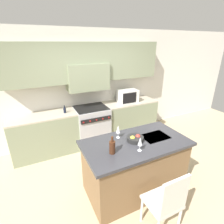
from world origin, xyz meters
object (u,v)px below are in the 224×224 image
(microwave, at_px, (127,96))
(wine_glass_far, at_px, (118,130))
(fruit_bowl, at_px, (135,138))
(oil_bottle_on_counter, at_px, (65,110))
(island_chair, at_px, (167,201))
(range_stove, at_px, (92,125))
(wine_glass_near, at_px, (140,142))
(wine_bottle, at_px, (112,147))

(microwave, height_order, wine_glass_far, microwave)
(fruit_bowl, relative_size, oil_bottle_on_counter, 1.56)
(island_chair, height_order, oil_bottle_on_counter, oil_bottle_on_counter)
(range_stove, distance_m, wine_glass_near, 2.07)
(range_stove, xyz_separation_m, island_chair, (0.08, -2.57, 0.06))
(island_chair, bearing_deg, fruit_bowl, 86.20)
(microwave, bearing_deg, oil_bottle_on_counter, -177.84)
(wine_glass_near, xyz_separation_m, wine_glass_far, (-0.11, 0.46, 0.00))
(wine_bottle, height_order, fruit_bowl, wine_bottle)
(fruit_bowl, bearing_deg, range_stove, 94.39)
(island_chair, xyz_separation_m, oil_bottle_on_counter, (-0.70, 2.52, 0.46))
(range_stove, relative_size, wine_glass_near, 4.36)
(island_chair, distance_m, wine_glass_far, 1.19)
(fruit_bowl, bearing_deg, wine_glass_near, -109.60)
(wine_bottle, height_order, wine_glass_near, wine_bottle)
(microwave, height_order, island_chair, microwave)
(wine_bottle, bearing_deg, island_chair, -59.69)
(island_chair, bearing_deg, microwave, 70.11)
(microwave, xyz_separation_m, wine_glass_far, (-1.08, -1.54, -0.01))
(microwave, distance_m, wine_bottle, 2.31)
(wine_bottle, distance_m, wine_glass_far, 0.44)
(wine_glass_near, relative_size, oil_bottle_on_counter, 1.28)
(island_chair, height_order, wine_bottle, wine_bottle)
(island_chair, xyz_separation_m, fruit_bowl, (0.06, 0.85, 0.44))
(wine_glass_near, xyz_separation_m, oil_bottle_on_counter, (-0.66, 1.94, -0.09))
(range_stove, height_order, wine_bottle, wine_bottle)
(range_stove, relative_size, wine_glass_far, 4.36)
(wine_glass_near, xyz_separation_m, fruit_bowl, (0.09, 0.26, -0.11))
(wine_bottle, relative_size, wine_glass_near, 1.20)
(range_stove, distance_m, fruit_bowl, 1.79)
(fruit_bowl, bearing_deg, wine_glass_far, 135.14)
(wine_bottle, height_order, oil_bottle_on_counter, wine_bottle)
(range_stove, relative_size, oil_bottle_on_counter, 5.58)
(range_stove, xyz_separation_m, wine_bottle, (-0.34, -1.86, 0.56))
(wine_bottle, xyz_separation_m, fruit_bowl, (0.47, 0.14, -0.06))
(microwave, relative_size, fruit_bowl, 1.85)
(microwave, bearing_deg, wine_bottle, -125.74)
(wine_glass_far, bearing_deg, wine_bottle, -128.61)
(microwave, relative_size, wine_glass_far, 2.25)
(wine_bottle, xyz_separation_m, wine_glass_near, (0.38, -0.12, 0.05))
(microwave, distance_m, oil_bottle_on_counter, 1.63)
(range_stove, xyz_separation_m, oil_bottle_on_counter, (-0.62, -0.04, 0.53))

